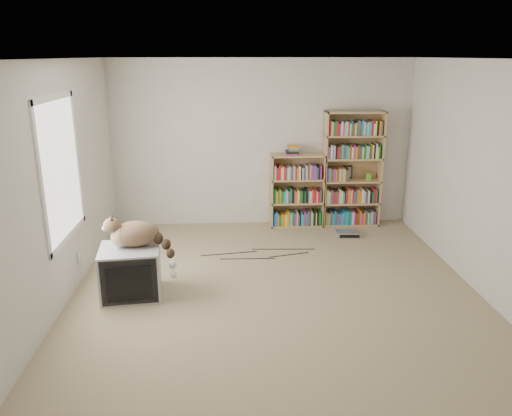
{
  "coord_description": "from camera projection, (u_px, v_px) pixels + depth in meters",
  "views": [
    {
      "loc": [
        -0.49,
        -4.95,
        2.54
      ],
      "look_at": [
        -0.17,
        1.0,
        0.7
      ],
      "focal_mm": 35.0,
      "sensor_mm": 36.0,
      "label": 1
    }
  ],
  "objects": [
    {
      "name": "floor",
      "position": [
        276.0,
        295.0,
        5.5
      ],
      "size": [
        4.5,
        5.0,
        0.01
      ],
      "primitive_type": "cube",
      "color": "tan",
      "rests_on": "ground"
    },
    {
      "name": "wall_back",
      "position": [
        262.0,
        144.0,
        7.52
      ],
      "size": [
        4.5,
        0.02,
        2.5
      ],
      "primitive_type": "cube",
      "color": "beige",
      "rests_on": "floor"
    },
    {
      "name": "wall_left",
      "position": [
        55.0,
        188.0,
        5.01
      ],
      "size": [
        0.02,
        5.0,
        2.5
      ],
      "primitive_type": "cube",
      "color": "beige",
      "rests_on": "floor"
    },
    {
      "name": "ceiling",
      "position": [
        279.0,
        59.0,
        4.76
      ],
      "size": [
        4.5,
        5.0,
        0.02
      ],
      "primitive_type": "cube",
      "color": "white",
      "rests_on": "wall_back"
    },
    {
      "name": "bookcase_tall",
      "position": [
        352.0,
        172.0,
        7.57
      ],
      "size": [
        0.87,
        0.3,
        1.75
      ],
      "color": "tan",
      "rests_on": "floor"
    },
    {
      "name": "framed_print",
      "position": [
        347.0,
        172.0,
        7.66
      ],
      "size": [
        0.15,
        0.05,
        0.2
      ],
      "primitive_type": "cube",
      "rotation": [
        -0.17,
        0.0,
        0.0
      ],
      "color": "black",
      "rests_on": "bookcase_tall"
    },
    {
      "name": "dvd_player",
      "position": [
        347.0,
        234.0,
        7.28
      ],
      "size": [
        0.35,
        0.26,
        0.08
      ],
      "primitive_type": "cube",
      "rotation": [
        0.0,
        0.0,
        -0.05
      ],
      "color": "#ABABB0",
      "rests_on": "floor"
    },
    {
      "name": "wall_right",
      "position": [
        490.0,
        182.0,
        5.25
      ],
      "size": [
        0.02,
        5.0,
        2.5
      ],
      "primitive_type": "cube",
      "color": "beige",
      "rests_on": "floor"
    },
    {
      "name": "window",
      "position": [
        61.0,
        169.0,
        5.16
      ],
      "size": [
        0.02,
        1.22,
        1.52
      ],
      "primitive_type": "cube",
      "color": "white",
      "rests_on": "wall_left"
    },
    {
      "name": "cat",
      "position": [
        141.0,
        238.0,
        5.37
      ],
      "size": [
        0.81,
        0.54,
        0.61
      ],
      "rotation": [
        0.0,
        0.0,
        0.21
      ],
      "color": "#3A2517",
      "rests_on": "crt_tv"
    },
    {
      "name": "green_mug",
      "position": [
        369.0,
        176.0,
        7.59
      ],
      "size": [
        0.09,
        0.09,
        0.1
      ],
      "primitive_type": "cylinder",
      "color": "#64982B",
      "rests_on": "bookcase_tall"
    },
    {
      "name": "book_stack",
      "position": [
        293.0,
        150.0,
        7.42
      ],
      "size": [
        0.19,
        0.24,
        0.13
      ],
      "primitive_type": "cube",
      "color": "#B21727",
      "rests_on": "bookcase_short"
    },
    {
      "name": "crt_tv",
      "position": [
        131.0,
        271.0,
        5.44
      ],
      "size": [
        0.69,
        0.64,
        0.55
      ],
      "rotation": [
        0.0,
        0.0,
        0.12
      ],
      "color": "#A5A4A7",
      "rests_on": "floor"
    },
    {
      "name": "bookcase_short",
      "position": [
        297.0,
        193.0,
        7.63
      ],
      "size": [
        0.81,
        0.3,
        1.11
      ],
      "color": "tan",
      "rests_on": "floor"
    },
    {
      "name": "wall_front",
      "position": [
        321.0,
        299.0,
        2.75
      ],
      "size": [
        4.5,
        0.02,
        2.5
      ],
      "primitive_type": "cube",
      "color": "beige",
      "rests_on": "floor"
    },
    {
      "name": "floor_cables",
      "position": [
        264.0,
        252.0,
        6.67
      ],
      "size": [
        1.2,
        0.7,
        0.01
      ],
      "primitive_type": null,
      "color": "black",
      "rests_on": "floor"
    },
    {
      "name": "wall_outlet",
      "position": [
        79.0,
        256.0,
        5.72
      ],
      "size": [
        0.01,
        0.08,
        0.13
      ],
      "primitive_type": "cube",
      "color": "silver",
      "rests_on": "wall_left"
    }
  ]
}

